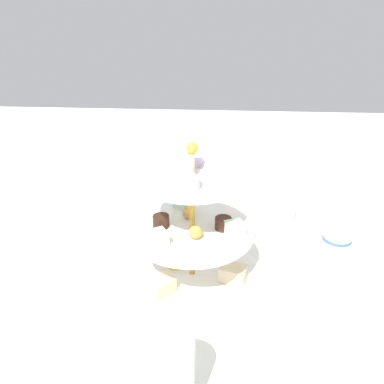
% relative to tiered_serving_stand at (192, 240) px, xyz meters
% --- Properties ---
extents(ground_plane, '(2.40, 2.40, 0.00)m').
position_rel_tiered_serving_stand_xyz_m(ground_plane, '(-0.00, 0.00, -0.09)').
color(ground_plane, silver).
extents(tiered_serving_stand, '(0.27, 0.27, 0.28)m').
position_rel_tiered_serving_stand_xyz_m(tiered_serving_stand, '(0.00, 0.00, 0.00)').
color(tiered_serving_stand, white).
rests_on(tiered_serving_stand, ground_plane).
extents(water_glass_tall_right, '(0.07, 0.07, 0.13)m').
position_rel_tiered_serving_stand_xyz_m(water_glass_tall_right, '(0.01, 0.29, -0.02)').
color(water_glass_tall_right, silver).
rests_on(water_glass_tall_right, ground_plane).
extents(water_glass_short_left, '(0.06, 0.06, 0.08)m').
position_rel_tiered_serving_stand_xyz_m(water_glass_short_left, '(-0.19, -0.21, -0.05)').
color(water_glass_short_left, silver).
rests_on(water_glass_short_left, ground_plane).
extents(teacup_with_saucer, '(0.09, 0.09, 0.05)m').
position_rel_tiered_serving_stand_xyz_m(teacup_with_saucer, '(-0.29, -0.09, -0.06)').
color(teacup_with_saucer, white).
rests_on(teacup_with_saucer, ground_plane).
extents(butter_knife_left, '(0.02, 0.17, 0.00)m').
position_rel_tiered_serving_stand_xyz_m(butter_knife_left, '(0.33, 0.04, -0.08)').
color(butter_knife_left, silver).
rests_on(butter_knife_left, ground_plane).
extents(butter_knife_right, '(0.08, 0.16, 0.00)m').
position_rel_tiered_serving_stand_xyz_m(butter_knife_right, '(-0.30, 0.17, -0.08)').
color(butter_knife_right, silver).
rests_on(butter_knife_right, ground_plane).
extents(water_glass_mid_back, '(0.06, 0.06, 0.09)m').
position_rel_tiered_serving_stand_xyz_m(water_glass_mid_back, '(0.07, -0.25, -0.04)').
color(water_glass_mid_back, silver).
rests_on(water_glass_mid_back, ground_plane).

